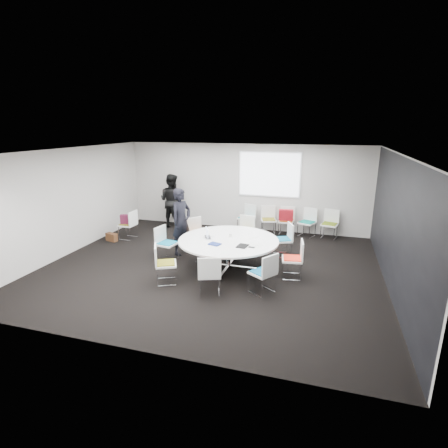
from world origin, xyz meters
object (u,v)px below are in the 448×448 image
(chair_ring_d, at_px, (198,240))
(chair_ring_f, at_px, (166,271))
(chair_ring_h, at_px, (263,281))
(chair_back_c, at_px, (286,226))
(laptop, at_px, (210,237))
(chair_ring_e, at_px, (167,250))
(maroon_bag, at_px, (127,219))
(chair_ring_g, at_px, (209,282))
(chair_back_b, at_px, (268,225))
(chair_ring_a, at_px, (292,266))
(chair_back_a, at_px, (246,223))
(brown_bag, at_px, (112,237))
(chair_spare_left, at_px, (129,230))
(chair_ring_b, at_px, (283,246))
(person_back, at_px, (172,201))
(chair_back_d, at_px, (307,228))
(chair_ring_c, at_px, (245,237))
(person_main, at_px, (181,222))
(conference_table, at_px, (228,246))
(cup, at_px, (230,235))
(chair_person_back, at_px, (174,217))
(chair_back_e, at_px, (329,230))

(chair_ring_d, bearing_deg, chair_ring_f, 41.83)
(chair_ring_f, xyz_separation_m, chair_ring_h, (2.14, 0.12, 0.00))
(chair_back_c, height_order, laptop, chair_back_c)
(chair_ring_e, xyz_separation_m, maroon_bag, (-1.91, 1.27, 0.34))
(chair_ring_g, distance_m, chair_back_b, 4.58)
(chair_ring_a, distance_m, chair_back_a, 3.69)
(brown_bag, bearing_deg, chair_ring_f, -37.53)
(chair_back_c, bearing_deg, chair_back_a, 2.99)
(chair_ring_g, relative_size, laptop, 2.84)
(chair_back_b, height_order, chair_back_c, same)
(chair_spare_left, distance_m, brown_bag, 0.53)
(chair_ring_b, distance_m, brown_bag, 5.10)
(chair_ring_b, distance_m, chair_back_b, 2.01)
(chair_ring_e, height_order, person_back, person_back)
(chair_ring_d, distance_m, chair_back_d, 3.53)
(chair_ring_b, height_order, chair_ring_c, same)
(chair_back_d, bearing_deg, maroon_bag, 42.72)
(person_main, xyz_separation_m, person_back, (-1.36, 2.34, 0.01))
(conference_table, relative_size, chair_ring_d, 2.73)
(cup, height_order, maroon_bag, cup)
(chair_back_b, xyz_separation_m, chair_person_back, (-3.30, 0.02, 0.00))
(chair_ring_e, relative_size, chair_ring_f, 1.00)
(chair_spare_left, relative_size, chair_person_back, 1.00)
(chair_ring_g, xyz_separation_m, maroon_bag, (-3.58, 2.78, 0.34))
(laptop, bearing_deg, cup, -94.45)
(chair_ring_g, distance_m, chair_ring_h, 1.10)
(chair_back_b, xyz_separation_m, laptop, (-0.95, -3.08, 0.47))
(laptop, bearing_deg, chair_back_a, -30.83)
(chair_back_b, distance_m, chair_back_d, 1.21)
(conference_table, bearing_deg, chair_ring_d, 138.60)
(chair_ring_d, distance_m, maroon_bag, 2.42)
(cup, bearing_deg, chair_back_b, 80.73)
(person_main, relative_size, laptop, 5.77)
(chair_ring_a, bearing_deg, maroon_bag, 65.95)
(chair_back_e, relative_size, cup, 9.78)
(chair_spare_left, bearing_deg, conference_table, -108.39)
(chair_back_a, height_order, person_back, person_back)
(chair_ring_a, height_order, laptop, chair_ring_a)
(person_main, bearing_deg, chair_back_b, -16.90)
(chair_ring_b, relative_size, chair_spare_left, 1.00)
(chair_spare_left, distance_m, maroon_bag, 0.34)
(chair_ring_h, height_order, chair_back_a, same)
(chair_ring_b, height_order, chair_ring_g, same)
(chair_ring_b, bearing_deg, chair_back_e, -55.40)
(chair_back_c, bearing_deg, conference_table, 73.52)
(chair_ring_e, bearing_deg, chair_back_b, 155.83)
(chair_ring_h, relative_size, chair_spare_left, 1.00)
(chair_back_c, distance_m, chair_back_d, 0.64)
(chair_ring_d, relative_size, chair_back_e, 1.00)
(chair_back_b, bearing_deg, chair_ring_b, 94.77)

